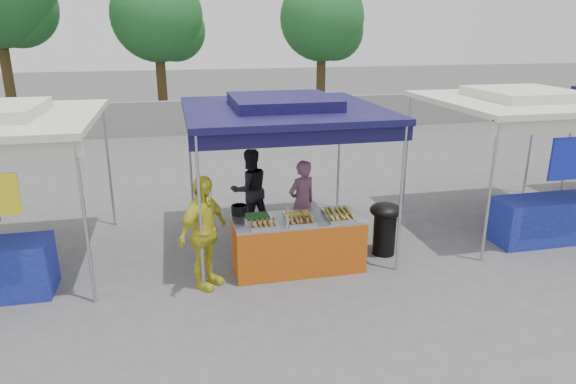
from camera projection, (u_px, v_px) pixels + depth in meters
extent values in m
plane|color=#515052|center=(296.00, 265.00, 8.24)|extent=(80.00, 80.00, 0.00)
cube|color=slate|center=(223.00, 116.00, 18.26)|extent=(40.00, 0.25, 1.20)
cylinder|color=#A8A7AE|center=(200.00, 216.00, 7.10)|extent=(0.05, 0.05, 2.30)
cylinder|color=#A8A7AE|center=(401.00, 201.00, 7.73)|extent=(0.05, 0.05, 2.30)
cylinder|color=#A8A7AE|center=(190.00, 163.00, 9.88)|extent=(0.05, 0.05, 2.30)
cylinder|color=#A8A7AE|center=(339.00, 155.00, 10.52)|extent=(0.05, 0.05, 2.30)
cube|color=#110E3A|center=(283.00, 110.00, 8.44)|extent=(3.20, 3.20, 0.10)
cube|color=#110E3A|center=(283.00, 102.00, 8.40)|extent=(1.65, 1.65, 0.18)
cube|color=#110E3A|center=(306.00, 137.00, 7.09)|extent=(3.20, 0.04, 0.25)
cylinder|color=#A8A7AE|center=(86.00, 225.00, 6.79)|extent=(0.05, 0.05, 2.30)
cylinder|color=#A8A7AE|center=(109.00, 167.00, 9.57)|extent=(0.05, 0.05, 2.30)
cube|color=gold|center=(0.00, 195.00, 6.41)|extent=(0.45, 0.04, 0.55)
cylinder|color=#A8A7AE|center=(490.00, 194.00, 8.05)|extent=(0.05, 0.05, 2.30)
cylinder|color=#A8A7AE|center=(406.00, 151.00, 10.83)|extent=(0.05, 0.05, 2.30)
cylinder|color=#A8A7AE|center=(530.00, 144.00, 11.47)|extent=(0.05, 0.05, 2.30)
cube|color=beige|center=(522.00, 101.00, 9.39)|extent=(3.20, 3.20, 0.10)
cube|color=beige|center=(524.00, 94.00, 9.35)|extent=(1.65, 1.65, 0.18)
cube|color=navy|center=(543.00, 220.00, 9.06)|extent=(1.80, 0.70, 0.80)
cylinder|color=#A8A7AE|center=(569.00, 142.00, 11.68)|extent=(0.05, 0.05, 2.30)
cylinder|color=#3A2E16|center=(7.00, 69.00, 18.24)|extent=(0.36, 0.36, 4.40)
sphere|color=#1B5321|center=(17.00, 8.00, 17.92)|extent=(2.77, 2.77, 2.77)
cylinder|color=#3A2E16|center=(161.00, 78.00, 19.21)|extent=(0.36, 0.36, 3.61)
sphere|color=#1B5321|center=(157.00, 16.00, 18.53)|extent=(3.30, 3.30, 3.30)
sphere|color=#1B5321|center=(175.00, 30.00, 19.00)|extent=(2.27, 2.27, 2.27)
cylinder|color=#3A2E16|center=(321.00, 76.00, 20.36)|extent=(0.36, 0.36, 3.54)
sphere|color=#1B5321|center=(322.00, 18.00, 19.69)|extent=(3.24, 3.24, 3.24)
sphere|color=#1B5321|center=(335.00, 32.00, 20.15)|extent=(2.23, 2.23, 2.23)
cube|color=#AD4B0F|center=(298.00, 245.00, 8.02)|extent=(2.00, 0.80, 0.81)
cube|color=#A8A7AE|center=(298.00, 219.00, 7.89)|extent=(2.00, 0.80, 0.04)
cube|color=#B3B2B7|center=(264.00, 225.00, 7.53)|extent=(0.42, 0.30, 0.05)
cube|color=brown|center=(264.00, 223.00, 7.52)|extent=(0.35, 0.25, 0.02)
cube|color=#B3B2B7|center=(301.00, 222.00, 7.65)|extent=(0.42, 0.30, 0.05)
cube|color=brown|center=(301.00, 220.00, 7.64)|extent=(0.35, 0.25, 0.02)
cube|color=#B3B2B7|center=(341.00, 219.00, 7.78)|extent=(0.42, 0.30, 0.05)
cube|color=olive|center=(341.00, 216.00, 7.77)|extent=(0.35, 0.25, 0.02)
cube|color=#B3B2B7|center=(257.00, 218.00, 7.82)|extent=(0.42, 0.30, 0.05)
cube|color=#1B4E1A|center=(257.00, 215.00, 7.81)|extent=(0.35, 0.25, 0.02)
cube|color=#B3B2B7|center=(297.00, 215.00, 7.94)|extent=(0.42, 0.30, 0.05)
cube|color=gold|center=(297.00, 213.00, 7.93)|extent=(0.35, 0.25, 0.02)
cube|color=#B3B2B7|center=(336.00, 212.00, 8.06)|extent=(0.42, 0.30, 0.05)
cube|color=olive|center=(336.00, 210.00, 8.05)|extent=(0.35, 0.25, 0.02)
cylinder|color=black|center=(239.00, 210.00, 8.02)|extent=(0.25, 0.25, 0.15)
cylinder|color=#A8A7AE|center=(287.00, 222.00, 7.57)|extent=(0.08, 0.08, 0.11)
cylinder|color=black|center=(384.00, 234.00, 8.56)|extent=(0.37, 0.37, 0.72)
ellipsoid|color=black|center=(386.00, 210.00, 8.43)|extent=(0.54, 0.54, 0.24)
cube|color=navy|center=(261.00, 249.00, 8.46)|extent=(0.53, 0.37, 0.32)
cube|color=navy|center=(299.00, 244.00, 8.73)|extent=(0.45, 0.31, 0.27)
cube|color=navy|center=(299.00, 229.00, 8.64)|extent=(0.45, 0.31, 0.27)
imported|color=#7B4E6A|center=(302.00, 203.00, 8.84)|extent=(0.65, 0.55, 1.51)
imported|color=black|center=(250.00, 189.00, 9.52)|extent=(0.87, 0.75, 1.54)
imported|color=gold|center=(204.00, 233.00, 7.33)|extent=(0.97, 1.01, 1.69)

